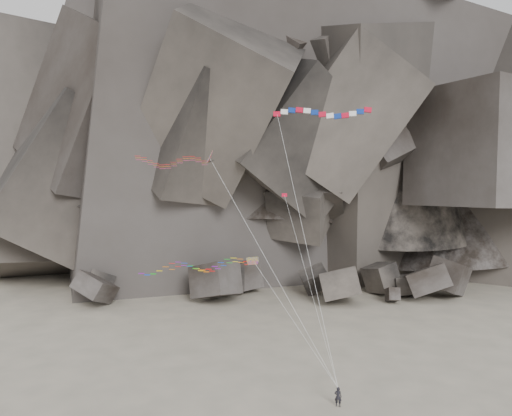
{
  "coord_description": "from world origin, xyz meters",
  "views": [
    {
      "loc": [
        -0.59,
        -53.31,
        20.84
      ],
      "look_at": [
        -1.19,
        6.0,
        17.73
      ],
      "focal_mm": 35.0,
      "sensor_mm": 36.0,
      "label": 1
    }
  ],
  "objects_px": {
    "delta_kite": "(169,161)",
    "parafoil_kite": "(192,266)",
    "pennant_kite": "(294,229)",
    "kite_flyer": "(338,395)",
    "banner_kite": "(322,114)"
  },
  "relations": [
    {
      "from": "banner_kite",
      "to": "delta_kite",
      "type": "bearing_deg",
      "value": -172.28
    },
    {
      "from": "parafoil_kite",
      "to": "pennant_kite",
      "type": "xyz_separation_m",
      "value": [
        11.53,
        -6.27,
        4.99
      ]
    },
    {
      "from": "parafoil_kite",
      "to": "pennant_kite",
      "type": "distance_m",
      "value": 14.04
    },
    {
      "from": "kite_flyer",
      "to": "delta_kite",
      "type": "relative_size",
      "value": 0.09
    },
    {
      "from": "banner_kite",
      "to": "pennant_kite",
      "type": "distance_m",
      "value": 14.36
    },
    {
      "from": "kite_flyer",
      "to": "banner_kite",
      "type": "bearing_deg",
      "value": -74.61
    },
    {
      "from": "parafoil_kite",
      "to": "banner_kite",
      "type": "bearing_deg",
      "value": 11.58
    },
    {
      "from": "kite_flyer",
      "to": "pennant_kite",
      "type": "height_order",
      "value": "pennant_kite"
    },
    {
      "from": "banner_kite",
      "to": "parafoil_kite",
      "type": "bearing_deg",
      "value": -176.61
    },
    {
      "from": "delta_kite",
      "to": "pennant_kite",
      "type": "height_order",
      "value": "delta_kite"
    },
    {
      "from": "delta_kite",
      "to": "parafoil_kite",
      "type": "distance_m",
      "value": 12.57
    },
    {
      "from": "pennant_kite",
      "to": "banner_kite",
      "type": "bearing_deg",
      "value": 53.49
    },
    {
      "from": "pennant_kite",
      "to": "kite_flyer",
      "type": "bearing_deg",
      "value": -64.15
    },
    {
      "from": "parafoil_kite",
      "to": "delta_kite",
      "type": "bearing_deg",
      "value": -138.85
    },
    {
      "from": "kite_flyer",
      "to": "banner_kite",
      "type": "distance_m",
      "value": 30.11
    }
  ]
}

